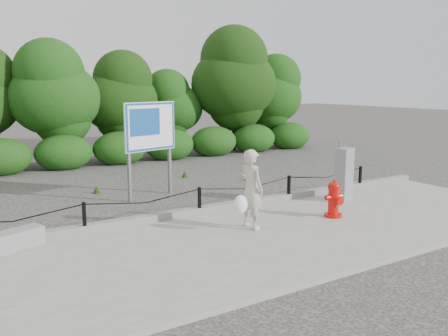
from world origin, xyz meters
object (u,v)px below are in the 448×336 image
Objects in this scene: utility_cabinet at (344,174)px; fire_hydrant at (334,199)px; advertising_sign at (150,131)px; concrete_block at (14,240)px; pedestrian at (251,190)px.

fire_hydrant is at bearing -162.81° from utility_cabinet.
fire_hydrant is 0.33× the size of advertising_sign.
utility_cabinet is (1.24, 0.93, 0.26)m from fire_hydrant.
fire_hydrant is 6.29m from concrete_block.
advertising_sign is (3.65, 2.53, 1.48)m from concrete_block.
pedestrian is 4.34m from concrete_block.
pedestrian is 0.64× the size of advertising_sign.
fire_hydrant is at bearing -72.42° from advertising_sign.
utility_cabinet is 0.58× the size of advertising_sign.
pedestrian is at bearing -15.83° from concrete_block.
concrete_block is at bearing 172.56° from fire_hydrant.
pedestrian reaches higher than utility_cabinet.
fire_hydrant is at bearing -107.39° from pedestrian.
concrete_block is 7.39m from utility_cabinet.
concrete_block is (-6.11, 1.44, -0.22)m from fire_hydrant.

